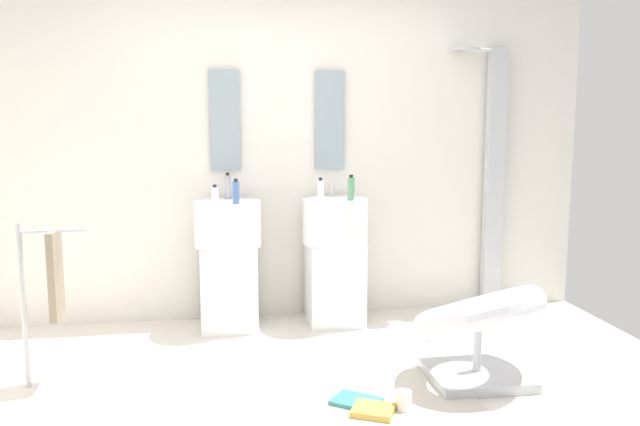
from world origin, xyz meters
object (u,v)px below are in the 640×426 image
(coffee_mug, at_px, (404,400))
(soap_bottle_white, at_px, (215,195))
(magazine_ochre, at_px, (373,410))
(soap_bottle_clear, at_px, (320,190))
(towel_rack, at_px, (50,278))
(pedestal_sink_left, at_px, (228,260))
(pedestal_sink_right, at_px, (335,256))
(shower_column, at_px, (493,174))
(soap_bottle_green, at_px, (351,188))
(magazine_teal, at_px, (356,401))
(soap_bottle_grey, at_px, (228,187))
(soap_bottle_blue, at_px, (236,192))
(lounge_chair, at_px, (478,323))

(coffee_mug, height_order, soap_bottle_white, soap_bottle_white)
(soap_bottle_white, bearing_deg, magazine_ochre, -61.35)
(magazine_ochre, bearing_deg, soap_bottle_clear, 117.27)
(towel_rack, distance_m, soap_bottle_clear, 1.90)
(pedestal_sink_left, xyz_separation_m, pedestal_sink_right, (0.78, 0.00, 0.00))
(shower_column, distance_m, soap_bottle_green, 1.23)
(magazine_teal, relative_size, soap_bottle_grey, 1.26)
(soap_bottle_grey, bearing_deg, soap_bottle_blue, -80.46)
(soap_bottle_blue, height_order, soap_bottle_grey, soap_bottle_grey)
(pedestal_sink_right, height_order, coffee_mug, pedestal_sink_right)
(magazine_teal, height_order, soap_bottle_white, soap_bottle_white)
(lounge_chair, xyz_separation_m, coffee_mug, (-0.54, -0.33, -0.29))
(coffee_mug, bearing_deg, lounge_chair, 31.21)
(pedestal_sink_left, height_order, coffee_mug, pedestal_sink_left)
(soap_bottle_green, distance_m, soap_bottle_blue, 0.82)
(soap_bottle_clear, bearing_deg, soap_bottle_blue, -170.72)
(towel_rack, distance_m, soap_bottle_white, 1.25)
(shower_column, height_order, coffee_mug, shower_column)
(pedestal_sink_left, height_order, pedestal_sink_right, same)
(magazine_ochre, bearing_deg, towel_rack, -175.35)
(pedestal_sink_left, xyz_separation_m, coffee_mug, (0.86, -1.54, -0.45))
(magazine_ochre, xyz_separation_m, soap_bottle_green, (0.18, 1.45, 0.99))
(magazine_ochre, relative_size, soap_bottle_grey, 1.09)
(soap_bottle_white, bearing_deg, pedestal_sink_right, 8.27)
(soap_bottle_clear, relative_size, soap_bottle_grey, 0.85)
(magazine_teal, distance_m, coffee_mug, 0.26)
(pedestal_sink_left, distance_m, coffee_mug, 1.82)
(lounge_chair, relative_size, soap_bottle_grey, 5.42)
(magazine_ochre, xyz_separation_m, soap_bottle_white, (-0.78, 1.43, 0.97))
(pedestal_sink_right, bearing_deg, soap_bottle_white, -171.73)
(pedestal_sink_left, xyz_separation_m, soap_bottle_blue, (0.06, -0.17, 0.51))
(soap_bottle_white, xyz_separation_m, soap_bottle_green, (0.96, 0.02, 0.03))
(magazine_ochre, distance_m, soap_bottle_green, 1.77)
(pedestal_sink_left, height_order, soap_bottle_clear, soap_bottle_clear)
(towel_rack, relative_size, magazine_teal, 3.91)
(pedestal_sink_right, relative_size, magazine_ochre, 4.93)
(soap_bottle_green, bearing_deg, magazine_ochre, -97.18)
(pedestal_sink_right, bearing_deg, shower_column, 8.11)
(soap_bottle_clear, bearing_deg, lounge_chair, -57.15)
(coffee_mug, relative_size, soap_bottle_green, 0.54)
(coffee_mug, bearing_deg, soap_bottle_green, 89.37)
(soap_bottle_blue, relative_size, soap_bottle_clear, 1.07)
(lounge_chair, xyz_separation_m, soap_bottle_blue, (-1.34, 1.04, 0.66))
(magazine_teal, bearing_deg, towel_rack, -160.48)
(towel_rack, distance_m, magazine_ochre, 1.93)
(pedestal_sink_left, relative_size, shower_column, 0.50)
(lounge_chair, height_order, coffee_mug, lounge_chair)
(soap_bottle_blue, bearing_deg, magazine_ochre, -65.35)
(pedestal_sink_right, relative_size, magazine_teal, 4.25)
(towel_rack, bearing_deg, lounge_chair, -7.59)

